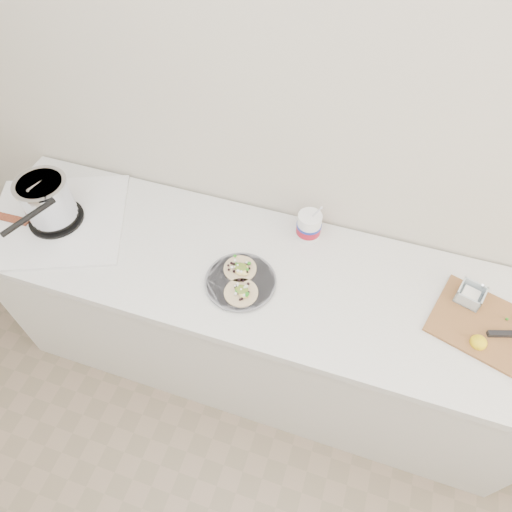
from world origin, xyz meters
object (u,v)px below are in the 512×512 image
(tub, at_px, (310,225))
(bacon_plate, at_px, (12,220))
(taco_plate, at_px, (241,280))
(stove, at_px, (51,207))
(cutboard, at_px, (493,325))

(tub, bearing_deg, bacon_plate, -165.52)
(taco_plate, height_order, tub, tub)
(taco_plate, height_order, bacon_plate, taco_plate)
(stove, xyz_separation_m, taco_plate, (0.85, -0.06, -0.07))
(cutboard, bearing_deg, taco_plate, -157.29)
(stove, height_order, cutboard, stove)
(tub, height_order, bacon_plate, tub)
(cutboard, bearing_deg, stove, -162.01)
(taco_plate, distance_m, cutboard, 0.93)
(tub, height_order, cutboard, tub)
(taco_plate, height_order, cutboard, cutboard)
(stove, height_order, bacon_plate, stove)
(stove, distance_m, cutboard, 1.78)
(cutboard, bearing_deg, tub, -179.76)
(stove, xyz_separation_m, tub, (1.04, 0.26, -0.02))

